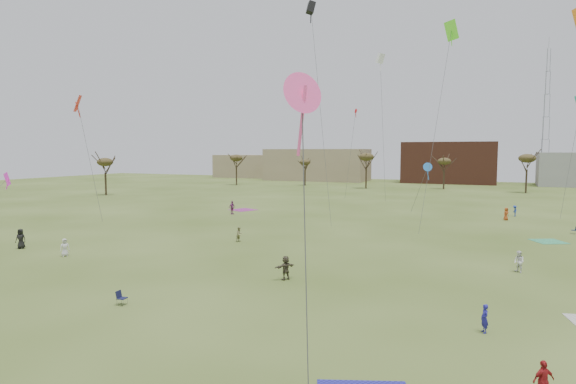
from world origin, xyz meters
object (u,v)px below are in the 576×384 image
at_px(flyer_near_right, 485,319).
at_px(radio_tower, 546,116).
at_px(spectator_fore_a, 543,380).
at_px(camp_chair_right, 574,232).
at_px(flyer_near_left, 65,247).
at_px(camp_chair_center, 122,301).

distance_m(flyer_near_right, radio_tower, 129.86).
xyz_separation_m(spectator_fore_a, camp_chair_right, (6.36, 42.21, -0.51)).
height_order(spectator_fore_a, radio_tower, radio_tower).
height_order(flyer_near_right, radio_tower, radio_tower).
relative_size(flyer_near_left, camp_chair_center, 1.83).
bearing_deg(flyer_near_left, flyer_near_right, -65.88).
height_order(flyer_near_left, flyer_near_right, flyer_near_left).
xyz_separation_m(camp_chair_center, camp_chair_right, (28.83, 39.91, 0.00)).
relative_size(camp_chair_right, radio_tower, 0.02).
xyz_separation_m(flyer_near_left, flyer_near_right, (34.64, -4.39, -0.05)).
distance_m(flyer_near_left, spectator_fore_a, 38.35).
relative_size(flyer_near_right, radio_tower, 0.04).
bearing_deg(spectator_fore_a, flyer_near_left, -53.39).
height_order(camp_chair_right, radio_tower, radio_tower).
distance_m(camp_chair_center, camp_chair_right, 49.24).
height_order(flyer_near_right, camp_chair_center, flyer_near_right).
distance_m(flyer_near_right, spectator_fore_a, 6.71).
bearing_deg(spectator_fore_a, radio_tower, -131.49).
height_order(flyer_near_right, spectator_fore_a, spectator_fore_a).
bearing_deg(camp_chair_right, radio_tower, 167.61).
bearing_deg(radio_tower, flyer_near_right, -95.54).
distance_m(flyer_near_left, radio_tower, 133.48).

